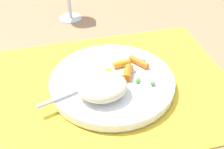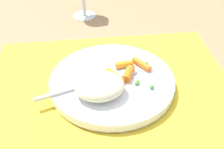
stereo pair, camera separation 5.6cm
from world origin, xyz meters
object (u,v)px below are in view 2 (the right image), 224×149
at_px(plate, 112,82).
at_px(carrot_portion, 128,70).
at_px(fork, 98,81).
at_px(rice_mound, 99,86).

relative_size(plate, carrot_portion, 2.59).
xyz_separation_m(plate, fork, (-0.03, -0.01, 0.01)).
distance_m(plate, carrot_portion, 0.04).
xyz_separation_m(carrot_portion, fork, (-0.06, -0.02, -0.00)).
relative_size(rice_mound, carrot_portion, 0.97).
bearing_deg(fork, plate, 17.98).
height_order(carrot_portion, fork, carrot_portion).
xyz_separation_m(plate, rice_mound, (-0.03, -0.04, 0.03)).
bearing_deg(rice_mound, fork, 90.39).
bearing_deg(plate, fork, -162.02).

